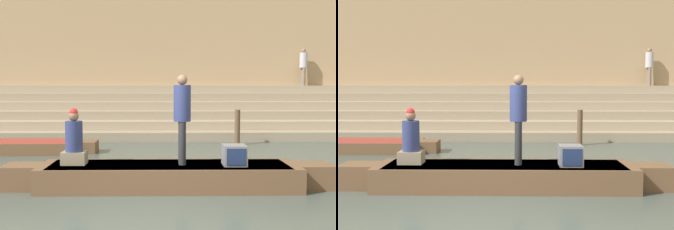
% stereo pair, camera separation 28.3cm
% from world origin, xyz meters
% --- Properties ---
extents(ground_plane, '(120.00, 120.00, 0.00)m').
position_xyz_m(ground_plane, '(0.00, 0.00, 0.00)').
color(ground_plane, '#47544C').
extents(ghat_steps, '(36.00, 4.25, 2.04)m').
position_xyz_m(ghat_steps, '(0.00, 10.38, 0.74)').
color(ghat_steps, gray).
rests_on(ghat_steps, ground).
extents(back_wall, '(34.20, 1.28, 7.72)m').
position_xyz_m(back_wall, '(0.00, 12.52, 3.83)').
color(back_wall, tan).
rests_on(back_wall, ground).
extents(rowboat_main, '(6.60, 1.29, 0.48)m').
position_xyz_m(rowboat_main, '(0.39, 1.34, 0.26)').
color(rowboat_main, brown).
rests_on(rowboat_main, ground).
extents(person_standing, '(0.34, 0.34, 1.79)m').
position_xyz_m(person_standing, '(0.66, 1.38, 1.52)').
color(person_standing, '#28282D').
rests_on(person_standing, rowboat_main).
extents(person_rowing, '(0.48, 0.38, 1.13)m').
position_xyz_m(person_rowing, '(-1.51, 1.40, 0.94)').
color(person_rowing, gray).
rests_on(person_rowing, rowboat_main).
extents(tv_set, '(0.45, 0.44, 0.41)m').
position_xyz_m(tv_set, '(1.69, 1.23, 0.69)').
color(tv_set, slate).
rests_on(tv_set, rowboat_main).
extents(moored_boat_shore, '(5.21, 1.30, 0.35)m').
position_xyz_m(moored_boat_shore, '(-4.36, 5.58, 0.19)').
color(moored_boat_shore, brown).
rests_on(moored_boat_shore, ground).
extents(mooring_post, '(0.19, 0.19, 1.22)m').
position_xyz_m(mooring_post, '(2.84, 6.96, 0.61)').
color(mooring_post, brown).
rests_on(mooring_post, ground).
extents(person_on_steps, '(0.34, 0.34, 1.69)m').
position_xyz_m(person_on_steps, '(6.72, 11.57, 3.02)').
color(person_on_steps, '#756656').
rests_on(person_on_steps, ghat_steps).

